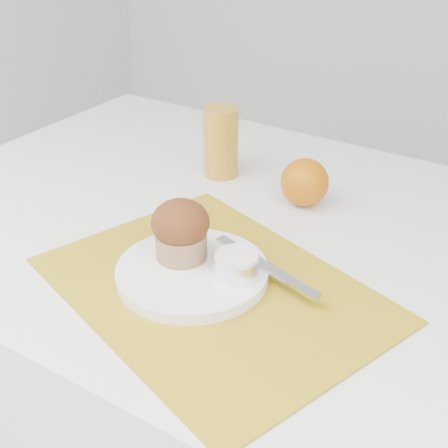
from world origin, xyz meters
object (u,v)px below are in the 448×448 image
Objects in this scene: table at (248,399)px; orange at (305,182)px; juice_glass at (221,142)px; muffin at (181,230)px; plate at (192,272)px.

table is 14.94× the size of orange.
juice_glass is at bearing 173.00° from orange.
juice_glass is 1.49× the size of muffin.
table is at bearing 81.19° from muffin.
plate is 1.63× the size of juice_glass.
plate is at bearing -27.83° from muffin.
orange is 0.63× the size of juice_glass.
orange is 0.93× the size of muffin.
juice_glass is at bearing 137.40° from table.
muffin is at bearing -101.90° from orange.
table is 0.42m from plate.
table is 0.47m from muffin.
plate is 2.43× the size of muffin.
table is 13.96× the size of muffin.
plate is at bearing -88.44° from table.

